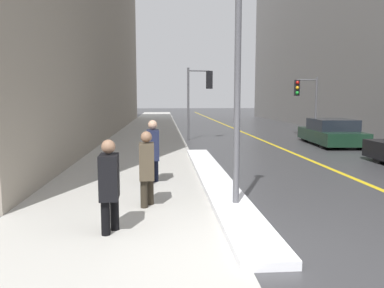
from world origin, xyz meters
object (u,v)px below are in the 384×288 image
(traffic_light_near, at_px, (201,88))
(pedestrian_with_shoulder_bag, at_px, (109,182))
(pedestrian_in_glasses, at_px, (147,165))
(traffic_light_far, at_px, (304,94))
(lamp_post, at_px, (238,66))
(parked_car_dark_green, at_px, (331,133))
(pedestrian_trailing, at_px, (153,148))

(traffic_light_near, xyz_separation_m, pedestrian_with_shoulder_bag, (-2.82, -13.39, -1.83))
(pedestrian_in_glasses, bearing_deg, traffic_light_far, 146.29)
(lamp_post, distance_m, parked_car_dark_green, 11.84)
(parked_car_dark_green, bearing_deg, pedestrian_with_shoulder_bag, 145.74)
(pedestrian_trailing, bearing_deg, pedestrian_in_glasses, -4.14)
(lamp_post, relative_size, traffic_light_far, 1.35)
(pedestrian_in_glasses, relative_size, parked_car_dark_green, 0.34)
(lamp_post, xyz_separation_m, pedestrian_in_glasses, (-1.71, 0.31, -1.90))
(lamp_post, distance_m, pedestrian_in_glasses, 2.57)
(pedestrian_in_glasses, height_order, pedestrian_trailing, pedestrian_trailing)
(pedestrian_with_shoulder_bag, height_order, parked_car_dark_green, pedestrian_with_shoulder_bag)
(traffic_light_far, height_order, pedestrian_trailing, traffic_light_far)
(pedestrian_with_shoulder_bag, distance_m, pedestrian_in_glasses, 1.51)
(traffic_light_near, distance_m, pedestrian_with_shoulder_bag, 13.80)
(pedestrian_in_glasses, xyz_separation_m, parked_car_dark_green, (8.09, 9.43, -0.27))
(lamp_post, xyz_separation_m, traffic_light_far, (6.63, 13.98, -0.33))
(lamp_post, height_order, pedestrian_trailing, lamp_post)
(pedestrian_trailing, bearing_deg, lamp_post, 32.20)
(pedestrian_with_shoulder_bag, distance_m, parked_car_dark_green, 13.86)
(pedestrian_in_glasses, xyz_separation_m, pedestrian_trailing, (0.07, 2.09, 0.05))
(pedestrian_trailing, bearing_deg, traffic_light_near, 164.97)
(pedestrian_with_shoulder_bag, xyz_separation_m, parked_car_dark_green, (8.61, 10.85, -0.26))
(traffic_light_far, distance_m, parked_car_dark_green, 4.63)
(traffic_light_near, bearing_deg, traffic_light_far, 9.66)
(traffic_light_near, bearing_deg, lamp_post, -98.81)
(traffic_light_far, distance_m, pedestrian_in_glasses, 16.09)
(pedestrian_trailing, bearing_deg, pedestrian_with_shoulder_bag, -11.85)
(lamp_post, relative_size, pedestrian_with_shoulder_bag, 3.02)
(lamp_post, xyz_separation_m, pedestrian_trailing, (-1.65, 2.39, -1.84))
(pedestrian_with_shoulder_bag, bearing_deg, traffic_light_far, 147.25)
(traffic_light_far, height_order, parked_car_dark_green, traffic_light_far)
(traffic_light_far, xyz_separation_m, pedestrian_with_shoulder_bag, (-8.87, -15.09, -1.58))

